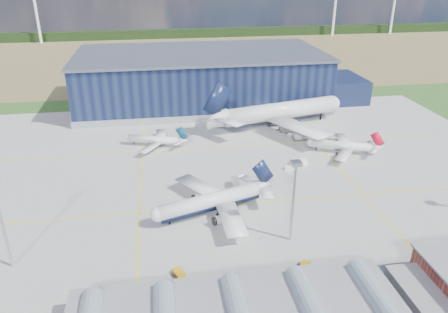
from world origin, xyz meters
TOP-DOWN VIEW (x-y plane):
  - ground at (0.00, 0.00)m, footprint 600.00×600.00m
  - apron at (0.00, 10.00)m, footprint 220.00×160.00m
  - farmland at (0.00, 220.00)m, footprint 600.00×220.00m
  - treeline at (0.00, 300.00)m, footprint 600.00×8.00m
  - hangar at (2.81, 94.80)m, footprint 145.00×62.00m
  - light_mast_center at (10.00, -30.00)m, footprint 2.60×2.60m
  - airliner_navy at (-9.41, -13.68)m, footprint 51.05×50.49m
  - airliner_red at (45.84, 22.00)m, footprint 37.82×37.47m
  - airliner_widebody at (30.89, 54.01)m, footprint 82.07×80.98m
  - airliner_regional at (-25.02, 40.00)m, footprint 33.54×33.17m
  - gse_tug_a at (-20.30, -39.84)m, footprint 2.98×3.76m
  - gse_tug_b at (9.94, -41.99)m, footprint 3.43×3.66m
  - gse_van_a at (26.92, 13.88)m, footprint 5.23×2.44m
  - gse_cart_a at (68.34, 36.52)m, footprint 3.06×3.69m
  - gse_cart_b at (22.02, 10.88)m, footprint 3.38×2.83m
  - gse_van_c at (45.77, -44.44)m, footprint 5.25×3.88m
  - airstair at (1.80, 0.49)m, footprint 3.79×5.75m
  - car_b at (4.42, -48.00)m, footprint 3.33×1.27m

SIDE VIEW (x-z plane):
  - ground at x=0.00m, z-range 0.00..0.00m
  - farmland at x=0.00m, z-range -0.01..0.01m
  - apron at x=0.00m, z-range -0.01..0.07m
  - car_b at x=4.42m, z-range 0.00..1.08m
  - gse_cart_b at x=22.02m, z-range 0.00..1.25m
  - gse_tug_b at x=9.94m, z-range 0.00..1.32m
  - gse_tug_a at x=-20.30m, z-range 0.00..1.37m
  - gse_cart_a at x=68.34m, z-range 0.00..1.37m
  - gse_van_a at x=26.92m, z-range 0.00..2.25m
  - gse_van_c at x=45.77m, z-range 0.00..2.28m
  - airstair at x=1.80m, z-range 0.00..3.42m
  - treeline at x=0.00m, z-range 0.00..8.00m
  - airliner_regional at x=-25.02m, z-range 0.00..8.71m
  - airliner_red at x=45.84m, z-range 0.00..9.54m
  - airliner_navy at x=-9.41m, z-range 0.00..13.25m
  - airliner_widebody at x=30.89m, z-range 0.00..22.27m
  - hangar at x=2.81m, z-range -1.43..24.67m
  - light_mast_center at x=10.00m, z-range 3.93..26.93m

